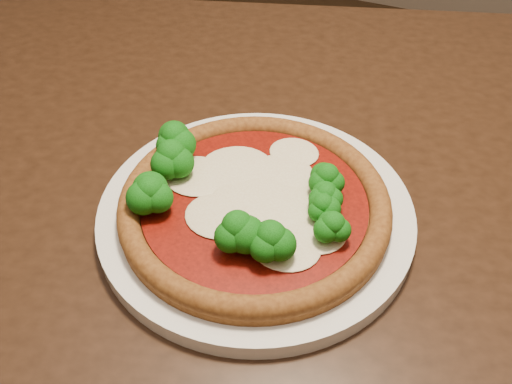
% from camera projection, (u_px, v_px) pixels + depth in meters
% --- Properties ---
extents(dining_table, '(1.33, 1.17, 0.75)m').
position_uv_depth(dining_table, '(317.00, 247.00, 0.69)').
color(dining_table, black).
rests_on(dining_table, floor).
extents(plate, '(0.32, 0.32, 0.02)m').
position_uv_depth(plate, '(256.00, 214.00, 0.59)').
color(plate, silver).
rests_on(plate, dining_table).
extents(pizza, '(0.27, 0.27, 0.06)m').
position_uv_depth(pizza, '(251.00, 201.00, 0.56)').
color(pizza, brown).
rests_on(pizza, plate).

